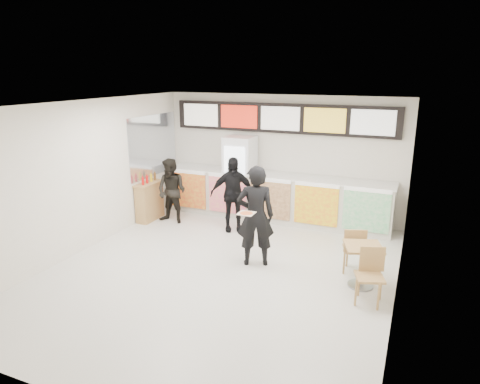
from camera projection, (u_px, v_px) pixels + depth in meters
The scene contains 15 objects.
floor at pixel (220, 272), 7.81m from camera, with size 7.00×7.00×0.00m, color beige.
ceiling at pixel (218, 105), 6.99m from camera, with size 7.00×7.00×0.00m, color white.
wall_back at pixel (281, 157), 10.50m from camera, with size 6.00×6.00×0.00m, color silver.
wall_left at pixel (84, 177), 8.53m from camera, with size 7.00×7.00×0.00m, color silver.
wall_right at pixel (403, 215), 6.27m from camera, with size 7.00×7.00×0.00m, color silver.
service_counter at pixel (275, 197), 10.39m from camera, with size 5.56×0.77×1.14m.
menu_board at pixel (281, 118), 10.16m from camera, with size 5.50×0.14×0.70m.
drinks_fridge at pixel (240, 176), 10.64m from camera, with size 0.70×0.67×2.00m.
mirror_panel at pixel (153, 145), 10.62m from camera, with size 0.01×2.00×1.50m, color #B2B7BF.
customer_main at pixel (255, 216), 7.88m from camera, with size 0.70×0.46×1.91m, color black.
customer_left at pixel (172, 191), 10.15m from camera, with size 0.76×0.59×1.56m, color black.
customer_mid at pixel (232, 194), 9.64m from camera, with size 1.00×0.42×1.71m, color black.
pizza_slice at pixel (246, 213), 7.42m from camera, with size 0.36×0.36×0.02m.
cafe_table at pixel (363, 258), 7.15m from camera, with size 0.89×1.56×0.88m.
condiment_ledge at pixel (150, 201), 10.43m from camera, with size 0.34×0.84×1.12m.
Camera 1 is at (3.11, -6.41, 3.53)m, focal length 32.00 mm.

